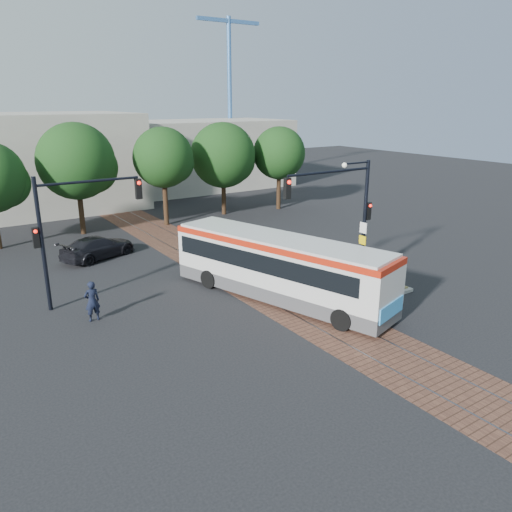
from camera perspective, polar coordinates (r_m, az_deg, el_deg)
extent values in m
plane|color=black|center=(24.42, 2.04, -4.32)|extent=(120.00, 120.00, 0.00)
cube|color=brown|center=(27.55, -2.83, -1.75)|extent=(3.60, 40.00, 0.01)
cube|color=slate|center=(27.19, -4.18, -2.01)|extent=(0.06, 40.00, 0.01)
cube|color=slate|center=(27.92, -1.51, -1.45)|extent=(0.06, 40.00, 0.01)
cylinder|color=#382314|center=(37.02, -19.33, 4.77)|extent=(0.36, 0.36, 3.12)
sphere|color=black|center=(36.47, -19.89, 10.15)|extent=(5.20, 5.20, 5.20)
cylinder|color=#382314|center=(38.14, -10.30, 6.02)|extent=(0.36, 0.36, 3.39)
sphere|color=black|center=(37.64, -10.57, 11.01)|extent=(4.40, 4.40, 4.40)
cylinder|color=#382314|center=(41.32, -3.71, 6.75)|extent=(0.36, 0.36, 2.86)
sphere|color=black|center=(40.84, -3.80, 11.42)|extent=(5.20, 5.20, 5.20)
cylinder|color=#382314|center=(43.34, 2.60, 7.44)|extent=(0.36, 0.36, 3.12)
sphere|color=black|center=(42.90, 2.66, 11.67)|extent=(4.40, 4.40, 4.40)
cube|color=#ADA899|center=(54.87, -6.22, 11.50)|extent=(18.00, 10.00, 7.00)
cylinder|color=#3F72B2|center=(61.02, -3.02, 17.33)|extent=(0.50, 0.50, 18.00)
cube|color=#3F72B2|center=(61.61, -3.15, 25.26)|extent=(8.00, 0.40, 0.40)
cube|color=#434345|center=(23.65, 2.66, -3.72)|extent=(5.48, 11.45, 0.66)
cube|color=silver|center=(23.24, 2.70, -0.91)|extent=(5.49, 11.45, 1.78)
cube|color=black|center=(23.32, 2.16, -0.12)|extent=(5.22, 10.39, 0.84)
cube|color=#B0210D|center=(22.94, 2.74, 1.53)|extent=(5.53, 11.46, 0.28)
cube|color=silver|center=(22.89, 2.74, 1.99)|extent=(5.31, 11.07, 0.13)
cube|color=black|center=(20.50, 15.07, -2.95)|extent=(1.47, 0.54, 0.84)
cube|color=#3692D8|center=(20.85, 15.23, -5.94)|extent=(1.99, 0.65, 0.66)
cube|color=orange|center=(23.86, 6.24, -1.93)|extent=(1.27, 4.06, 1.03)
cylinder|color=black|center=(20.81, 9.81, -7.15)|extent=(0.58, 0.99, 0.94)
cylinder|color=black|center=(22.57, 12.57, -5.33)|extent=(0.58, 0.99, 0.94)
cylinder|color=black|center=(25.10, -5.35, -2.62)|extent=(0.58, 0.99, 0.94)
cylinder|color=black|center=(26.57, -2.08, -1.41)|extent=(0.58, 0.99, 0.94)
cube|color=gray|center=(26.65, 11.73, -2.62)|extent=(2.20, 5.20, 0.15)
cube|color=olive|center=(26.61, 11.75, -2.39)|extent=(1.90, 4.80, 0.08)
sphere|color=#1E4719|center=(25.18, 13.73, -2.73)|extent=(0.70, 0.70, 0.70)
sphere|color=#1E4719|center=(26.53, 12.57, -1.38)|extent=(0.90, 0.90, 0.90)
sphere|color=#1E4719|center=(27.27, 9.43, -0.79)|extent=(0.80, 0.80, 0.80)
sphere|color=#1E4719|center=(28.11, 9.77, -0.47)|extent=(0.60, 0.60, 0.60)
cylinder|color=black|center=(26.11, 12.31, 4.13)|extent=(0.18, 0.18, 6.00)
cylinder|color=black|center=(23.92, 8.46, 9.49)|extent=(5.00, 0.12, 0.12)
cube|color=black|center=(22.42, 3.59, 7.70)|extent=(0.28, 0.22, 0.95)
sphere|color=#FF190C|center=(22.27, 3.83, 8.41)|extent=(0.18, 0.18, 0.18)
cube|color=black|center=(26.18, 12.70, 5.03)|extent=(0.26, 0.20, 0.90)
sphere|color=#FF190C|center=(26.03, 12.95, 5.62)|extent=(0.16, 0.16, 0.16)
cube|color=white|center=(25.99, 12.16, 3.17)|extent=(0.04, 0.45, 0.55)
cube|color=yellow|center=(26.16, 12.07, 1.79)|extent=(0.04, 0.45, 0.45)
cylinder|color=black|center=(25.05, 11.43, 10.38)|extent=(1.60, 0.08, 0.08)
sphere|color=silver|center=(24.50, 10.08, 10.19)|extent=(0.24, 0.24, 0.24)
cylinder|color=black|center=(23.48, -23.22, 1.08)|extent=(0.18, 0.18, 6.00)
cylinder|color=black|center=(23.43, -18.56, 8.09)|extent=(4.50, 0.12, 0.12)
cube|color=black|center=(24.19, -13.29, 7.47)|extent=(0.28, 0.22, 0.95)
sphere|color=#FF190C|center=(24.02, -13.22, 8.13)|extent=(0.18, 0.18, 0.18)
cube|color=black|center=(23.34, -23.86, 1.94)|extent=(0.26, 0.20, 0.90)
sphere|color=#FF190C|center=(23.15, -23.89, 2.58)|extent=(0.16, 0.16, 0.16)
imported|color=black|center=(22.30, -18.22, -4.92)|extent=(0.66, 0.45, 1.78)
imported|color=black|center=(31.09, -17.61, 0.96)|extent=(5.00, 3.45, 1.34)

